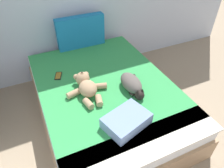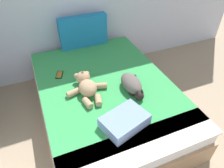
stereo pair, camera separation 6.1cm
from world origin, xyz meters
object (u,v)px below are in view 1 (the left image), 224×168
Objects in this scene: bed at (106,100)px; cell_phone at (58,76)px; cat at (132,84)px; throw_pillow at (126,121)px; patterned_cushion at (81,32)px; teddy_bear at (86,86)px.

cell_phone is (-0.45, 0.37, 0.25)m from bed.
cat reaches higher than throw_pillow.
cell_phone is at bearing 140.26° from bed.
throw_pillow is at bearing -93.59° from patterned_cushion.
cat reaches higher than cell_phone.
patterned_cushion is at bearing 99.26° from cat.
bed is 12.59× the size of cell_phone.
bed is at bearing -92.53° from patterned_cushion.
cat is 2.57× the size of cell_phone.
teddy_bear reaches higher than cell_phone.
patterned_cushion is 0.79m from cell_phone.
cat is at bearing -40.89° from bed.
cell_phone is at bearing -130.13° from patterned_cushion.
cat is at bearing 55.60° from throw_pillow.
patterned_cushion is 1.59× the size of cat.
cell_phone is at bearing 118.75° from teddy_bear.
cell_phone is 0.41× the size of throw_pillow.
cat is 0.51m from throw_pillow.
patterned_cushion is at bearing 86.41° from throw_pillow.
teddy_bear is at bearing 159.41° from cat.
cat is 0.89m from cell_phone.
patterned_cushion is 4.09× the size of cell_phone.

